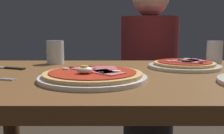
% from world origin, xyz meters
% --- Properties ---
extents(dining_table, '(1.18, 0.73, 0.77)m').
position_xyz_m(dining_table, '(0.00, 0.00, 0.64)').
color(dining_table, brown).
rests_on(dining_table, ground).
extents(pizza_foreground, '(0.31, 0.31, 0.05)m').
position_xyz_m(pizza_foreground, '(-0.13, -0.11, 0.78)').
color(pizza_foreground, white).
rests_on(pizza_foreground, dining_table).
extents(pizza_across_left, '(0.27, 0.27, 0.03)m').
position_xyz_m(pizza_across_left, '(0.20, 0.13, 0.78)').
color(pizza_across_left, silver).
rests_on(pizza_across_left, dining_table).
extents(water_glass_near, '(0.07, 0.07, 0.10)m').
position_xyz_m(water_glass_near, '(-0.31, 0.25, 0.81)').
color(water_glass_near, silver).
rests_on(water_glass_near, dining_table).
extents(water_glass_far, '(0.07, 0.07, 0.10)m').
position_xyz_m(water_glass_far, '(0.36, 0.27, 0.81)').
color(water_glass_far, silver).
rests_on(water_glass_far, dining_table).
extents(knife, '(0.19, 0.10, 0.01)m').
position_xyz_m(knife, '(-0.46, 0.12, 0.77)').
color(knife, silver).
rests_on(knife, dining_table).
extents(diner_person, '(0.32, 0.32, 1.18)m').
position_xyz_m(diner_person, '(0.14, 0.63, 0.56)').
color(diner_person, black).
rests_on(diner_person, ground).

